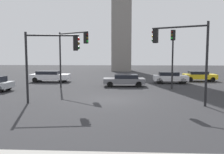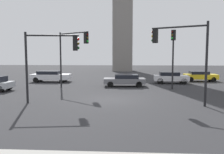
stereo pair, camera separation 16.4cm
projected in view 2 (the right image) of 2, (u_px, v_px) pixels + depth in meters
ground_plane at (111, 100)px, 18.08m from camera, size 106.23×106.23×0.00m
traffic_light_0 at (51, 52)px, 16.63m from camera, size 3.75×0.71×4.97m
traffic_light_1 at (72, 47)px, 23.04m from camera, size 3.39×2.69×5.61m
traffic_light_2 at (173, 48)px, 22.99m from camera, size 0.48×0.45×5.75m
traffic_light_3 at (180, 46)px, 16.30m from camera, size 3.48×2.03×5.57m
car_0 at (200, 76)px, 29.99m from camera, size 4.01×1.86×1.27m
car_1 at (125, 80)px, 25.35m from camera, size 4.44×2.04×1.27m
car_2 at (51, 76)px, 29.33m from camera, size 4.70×1.96×1.36m
car_4 at (171, 77)px, 27.80m from camera, size 3.98×1.93×1.35m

